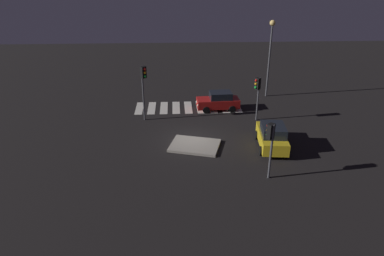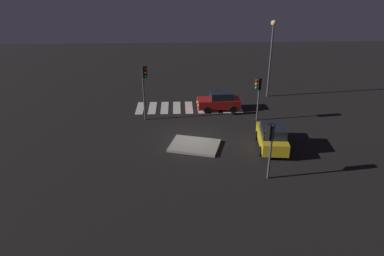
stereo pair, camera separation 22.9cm
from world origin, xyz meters
name	(u,v)px [view 1 (the left image)]	position (x,y,z in m)	size (l,w,h in m)	color
ground_plane	(192,140)	(0.00, 0.00, 0.00)	(80.00, 80.00, 0.00)	black
traffic_island	(195,145)	(-0.15, 1.13, 0.09)	(4.10, 3.50, 0.18)	gray
car_red	(219,101)	(-2.79, -6.30, 0.84)	(3.99, 2.00, 1.71)	red
car_yellow	(272,136)	(-5.72, 1.53, 0.90)	(2.32, 4.35, 1.84)	gold
traffic_light_east	(143,80)	(3.81, -4.05, 3.59)	(0.54, 0.53, 4.75)	#47474C
traffic_light_south	(257,88)	(-5.66, -3.58, 2.87)	(0.53, 0.54, 3.79)	#47474C
traffic_light_west	(270,137)	(-4.40, 5.46, 2.74)	(0.54, 0.53, 3.62)	#47474C
street_lamp	(271,46)	(-8.20, -9.88, 5.19)	(0.56, 0.56, 7.60)	#47474C
crosswalk_near	(188,107)	(0.00, -6.95, 0.01)	(9.90, 3.20, 0.02)	silver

